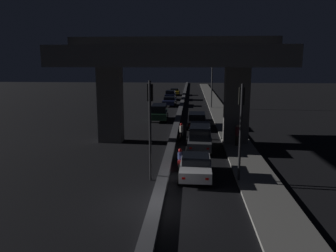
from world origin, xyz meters
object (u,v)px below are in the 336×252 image
car_black_third (197,120)px  motorcycle_black_filtering_mid (181,132)px  car_dark_blue_second_oncoming (169,101)px  motorcycle_red_filtering_near (180,160)px  car_grey_second (200,137)px  pedestrian_on_sidewalk (237,135)px  car_dark_green_lead_oncoming (159,112)px  traffic_light_right_of_median (241,116)px  car_taxi_yellow_fourth_oncoming (175,92)px  car_white_lead (196,166)px  car_dark_blue_third_oncoming (170,95)px  street_lamp (210,73)px  traffic_light_left_of_median (150,114)px

car_black_third → motorcycle_black_filtering_mid: bearing=164.3°
car_dark_blue_second_oncoming → motorcycle_red_filtering_near: size_ratio=2.76×
car_grey_second → pedestrian_on_sidewalk: (2.99, 0.85, -0.01)m
car_dark_green_lead_oncoming → car_dark_blue_second_oncoming: car_dark_green_lead_oncoming is taller
motorcycle_red_filtering_near → car_black_third: bearing=-1.5°
traffic_light_right_of_median → car_taxi_yellow_fourth_oncoming: size_ratio=1.39×
car_dark_green_lead_oncoming → pedestrian_on_sidewalk: size_ratio=2.82×
car_white_lead → car_black_third: car_black_third is taller
car_dark_blue_third_oncoming → car_black_third: bearing=10.2°
street_lamp → motorcycle_red_filtering_near: size_ratio=5.29×
street_lamp → car_dark_green_lead_oncoming: size_ratio=1.87×
car_grey_second → traffic_light_right_of_median: bearing=-161.5°
car_white_lead → motorcycle_black_filtering_mid: (-1.16, 10.01, -0.11)m
car_grey_second → motorcycle_black_filtering_mid: car_grey_second is taller
motorcycle_black_filtering_mid → street_lamp: bearing=-5.5°
car_grey_second → motorcycle_red_filtering_near: 5.16m
motorcycle_red_filtering_near → pedestrian_on_sidewalk: (4.36, 5.80, 0.42)m
car_white_lead → car_dark_green_lead_oncoming: (-4.06, 19.46, 0.28)m
street_lamp → car_dark_blue_third_oncoming: 13.92m
car_grey_second → car_black_third: car_grey_second is taller
car_white_lead → pedestrian_on_sidewalk: (3.40, 7.29, 0.29)m
car_black_third → pedestrian_on_sidewalk: pedestrian_on_sidewalk is taller
street_lamp → car_grey_second: (-1.92, -23.90, -4.25)m
car_black_third → pedestrian_on_sidewalk: size_ratio=2.60×
motorcycle_red_filtering_near → pedestrian_on_sidewalk: bearing=-33.1°
street_lamp → car_dark_blue_second_oncoming: 8.06m
car_taxi_yellow_fourth_oncoming → motorcycle_red_filtering_near: bearing=3.6°
car_white_lead → car_grey_second: size_ratio=0.90×
street_lamp → car_dark_blue_third_oncoming: size_ratio=2.04×
car_dark_blue_second_oncoming → car_taxi_yellow_fourth_oncoming: car_dark_blue_second_oncoming is taller
motorcycle_black_filtering_mid → car_white_lead: bearing=-169.1°
street_lamp → car_black_third: bearing=-97.5°
motorcycle_red_filtering_near → motorcycle_black_filtering_mid: 8.52m
car_black_third → motorcycle_red_filtering_near: car_black_third is taller
traffic_light_left_of_median → traffic_light_right_of_median: size_ratio=1.03×
car_taxi_yellow_fourth_oncoming → car_white_lead: bearing=4.5°
car_grey_second → motorcycle_black_filtering_mid: bearing=26.0°
car_white_lead → car_black_third: bearing=-0.1°
car_dark_blue_third_oncoming → car_taxi_yellow_fourth_oncoming: car_dark_blue_third_oncoming is taller
car_dark_green_lead_oncoming → motorcycle_black_filtering_mid: bearing=14.9°
car_grey_second → street_lamp: bearing=-2.2°
car_taxi_yellow_fourth_oncoming → motorcycle_black_filtering_mid: (2.71, -40.71, -0.13)m
traffic_light_left_of_median → car_dark_blue_second_oncoming: 33.75m
traffic_light_right_of_median → pedestrian_on_sidewalk: bearing=83.0°
car_taxi_yellow_fourth_oncoming → pedestrian_on_sidewalk: bearing=9.7°
street_lamp → motorcycle_black_filtering_mid: bearing=-99.7°
traffic_light_right_of_median → street_lamp: (-0.11, 30.92, 1.49)m
traffic_light_right_of_median → car_white_lead: traffic_light_right_of_median is taller
car_white_lead → car_black_third: 15.04m
traffic_light_left_of_median → motorcycle_red_filtering_near: bearing=52.0°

